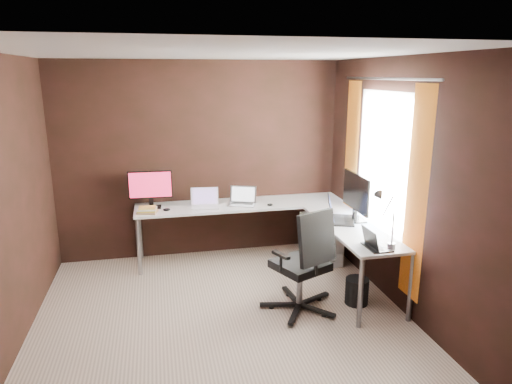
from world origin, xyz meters
TOP-DOWN VIEW (x-y plane):
  - room at (0.34, 0.07)m, footprint 3.60×3.60m
  - desk at (0.84, 1.04)m, footprint 2.65×2.25m
  - drawer_pedestal at (1.43, 1.15)m, footprint 0.42×0.50m
  - monitor_left at (-0.64, 1.56)m, footprint 0.53×0.16m
  - monitor_right at (1.59, 0.55)m, footprint 0.16×0.65m
  - laptop_white at (0.00, 1.46)m, footprint 0.36×0.28m
  - laptop_silver at (0.48, 1.46)m, footprint 0.40×0.34m
  - laptop_black_big at (1.39, 0.58)m, footprint 0.41×0.49m
  - laptop_black_small at (1.42, -0.27)m, footprint 0.21×0.29m
  - book_stack at (-0.69, 1.34)m, footprint 0.26×0.23m
  - mouse_left at (-0.46, 1.37)m, footprint 0.10×0.07m
  - mouse_corner at (0.80, 1.32)m, footprint 0.09×0.07m
  - desk_lamp at (1.50, -0.26)m, footprint 0.18×0.21m
  - office_chair at (0.81, 0.02)m, footprint 0.62×0.65m
  - wastebasket at (1.41, 0.02)m, footprint 0.29×0.29m

SIDE VIEW (x-z plane):
  - wastebasket at x=1.41m, z-range 0.00..0.28m
  - drawer_pedestal at x=1.43m, z-range 0.00..0.60m
  - office_chair at x=0.81m, z-range -0.22..0.86m
  - desk at x=0.84m, z-range 0.31..1.04m
  - mouse_corner at x=0.80m, z-range 0.73..0.76m
  - mouse_left at x=-0.46m, z-range 0.73..0.77m
  - book_stack at x=-0.69m, z-range 0.73..0.80m
  - laptop_black_small at x=1.42m, z-range 0.68..0.87m
  - laptop_silver at x=0.48m, z-range 0.67..0.89m
  - laptop_white at x=0.00m, z-range 0.67..0.89m
  - laptop_black_big at x=1.39m, z-range 0.65..0.92m
  - monitor_left at x=-0.64m, z-range 0.76..1.22m
  - monitor_right at x=1.59m, z-range 0.76..1.30m
  - desk_lamp at x=1.50m, z-range 0.80..1.35m
  - room at x=0.34m, z-range 0.03..2.53m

